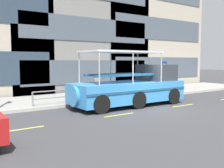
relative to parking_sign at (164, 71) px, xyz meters
The scene contains 9 objects.
ground_plane 6.75m from the parking_sign, 142.75° to the right, with size 120.00×120.00×0.00m, color #3D3D3F.
sidewalk 5.71m from the parking_sign, 162.02° to the left, with size 32.00×4.80×0.18m, color #99968E.
curb_edge 5.52m from the parking_sign, behind, with size 32.00×0.18×0.18m, color #B2ADA3.
lane_centreline 7.00m from the parking_sign, 139.88° to the right, with size 25.80×0.12×0.01m.
curb_guardrail 5.13m from the parking_sign, behind, with size 11.48×0.09×0.82m.
parking_sign is the anchor object (origin of this frame).
duck_tour_boat 5.64m from the parking_sign, 153.85° to the right, with size 8.88×2.57×3.27m.
pedestrian_near_bow 2.04m from the parking_sign, behind, with size 0.33×0.45×1.74m.
pedestrian_mid_left 5.84m from the parking_sign, behind, with size 0.45×0.23×1.59m.
Camera 1 is at (-9.96, -10.73, 2.71)m, focal length 41.54 mm.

